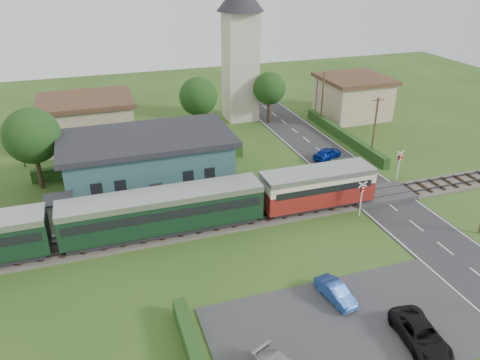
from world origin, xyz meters
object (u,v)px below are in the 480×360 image
object	(u,v)px
church_tower	(240,42)
car_park_dark	(421,334)
train	(122,217)
pedestrian_near	(256,188)
house_west	(88,120)
pedestrian_far	(91,211)
car_on_road	(327,153)
house_east	(353,96)
crossing_signal_near	(362,194)
crossing_signal_far	(399,161)
station_building	(148,161)
car_park_blue	(336,292)
equipment_hut	(61,212)

from	to	relation	value
church_tower	car_park_dark	world-z (taller)	church_tower
train	pedestrian_near	world-z (taller)	train
house_west	car_park_dark	world-z (taller)	house_west
pedestrian_far	car_on_road	bearing A→B (deg)	-77.13
house_east	car_park_dark	xyz separation A→B (m)	(-18.20, -38.50, -2.09)
church_tower	crossing_signal_near	bearing A→B (deg)	-87.18
house_west	pedestrian_near	size ratio (longest dim) A/B	6.72
train	crossing_signal_far	bearing A→B (deg)	5.07
station_building	church_tower	distance (m)	23.89
car_park_dark	pedestrian_far	bearing A→B (deg)	138.55
pedestrian_near	station_building	bearing A→B (deg)	-10.48
station_building	car_park_dark	distance (m)	28.16
house_west	car_park_dark	size ratio (longest dim) A/B	2.38
house_west	crossing_signal_near	world-z (taller)	house_west
car_on_road	pedestrian_far	bearing A→B (deg)	79.03
station_building	car_on_road	bearing A→B (deg)	1.48
house_east	car_on_road	size ratio (longest dim) A/B	2.38
house_east	crossing_signal_near	distance (m)	27.95
crossing_signal_far	car_park_blue	distance (m)	20.20
church_tower	house_east	bearing A→B (deg)	-14.93
car_on_road	crossing_signal_far	bearing A→B (deg)	-175.64
crossing_signal_near	train	bearing A→B (deg)	173.06
station_building	train	world-z (taller)	station_building
station_building	car_on_road	size ratio (longest dim) A/B	4.33
car_park_blue	car_park_dark	bearing A→B (deg)	-69.67
car_park_dark	pedestrian_near	xyz separation A→B (m)	(-3.01, 19.56, 0.54)
train	pedestrian_far	size ratio (longest dim) A/B	23.18
train	house_west	bearing A→B (deg)	94.08
house_west	crossing_signal_far	xyz separation A→B (m)	(28.60, -20.61, -0.65)
car_park_dark	crossing_signal_near	bearing A→B (deg)	78.98
train	car_on_road	world-z (taller)	train
house_west	house_east	distance (m)	35.01
church_tower	pedestrian_far	world-z (taller)	church_tower
church_tower	crossing_signal_near	world-z (taller)	church_tower
pedestrian_far	station_building	bearing A→B (deg)	-45.55
train	pedestrian_near	distance (m)	12.56
crossing_signal_near	car_on_road	distance (m)	12.42
equipment_hut	church_tower	size ratio (longest dim) A/B	0.14
house_east	house_west	bearing A→B (deg)	178.36
car_on_road	pedestrian_near	world-z (taller)	pedestrian_near
train	car_on_road	xyz separation A→B (m)	(22.98, 9.50, -1.50)
station_building	pedestrian_near	distance (m)	10.70
equipment_hut	pedestrian_far	world-z (taller)	equipment_hut
station_building	house_east	world-z (taller)	house_east
church_tower	house_west	xyz separation A→B (m)	(-20.00, -3.00, -7.43)
car_park_blue	car_park_dark	world-z (taller)	car_park_dark
car_park_blue	house_east	bearing A→B (deg)	49.14
church_tower	house_west	world-z (taller)	church_tower
house_west	car_on_road	world-z (taller)	house_west
train	crossing_signal_near	world-z (taller)	train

